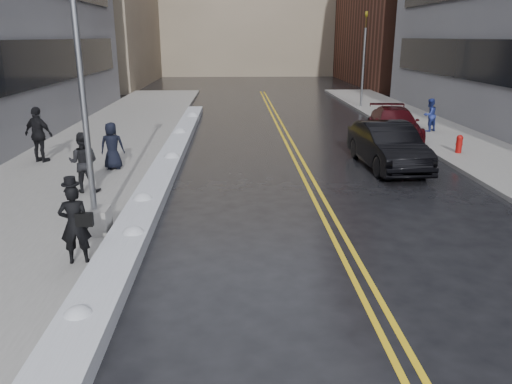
{
  "coord_description": "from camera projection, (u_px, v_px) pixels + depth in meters",
  "views": [
    {
      "loc": [
        0.02,
        -9.22,
        4.62
      ],
      "look_at": [
        0.48,
        1.38,
        1.3
      ],
      "focal_mm": 35.0,
      "sensor_mm": 36.0,
      "label": 1
    }
  ],
  "objects": [
    {
      "name": "ground",
      "position": [
        235.0,
        273.0,
        10.17
      ],
      "size": [
        160.0,
        160.0,
        0.0
      ],
      "primitive_type": "plane",
      "color": "black",
      "rests_on": "ground"
    },
    {
      "name": "sidewalk_west",
      "position": [
        87.0,
        158.0,
        19.44
      ],
      "size": [
        5.5,
        50.0,
        0.15
      ],
      "primitive_type": "cube",
      "color": "gray",
      "rests_on": "ground"
    },
    {
      "name": "sidewalk_east",
      "position": [
        482.0,
        154.0,
        20.1
      ],
      "size": [
        4.0,
        50.0,
        0.15
      ],
      "primitive_type": "cube",
      "color": "gray",
      "rests_on": "ground"
    },
    {
      "name": "lane_line_left",
      "position": [
        293.0,
        158.0,
        19.8
      ],
      "size": [
        0.12,
        50.0,
        0.01
      ],
      "primitive_type": "cube",
      "color": "gold",
      "rests_on": "ground"
    },
    {
      "name": "lane_line_right",
      "position": [
        301.0,
        158.0,
        19.82
      ],
      "size": [
        0.12,
        50.0,
        0.01
      ],
      "primitive_type": "cube",
      "color": "gold",
      "rests_on": "ground"
    },
    {
      "name": "snow_ridge",
      "position": [
        165.0,
        168.0,
        17.65
      ],
      "size": [
        0.9,
        30.0,
        0.34
      ],
      "primitive_type": "cube",
      "color": "silver",
      "rests_on": "ground"
    },
    {
      "name": "lamppost",
      "position": [
        87.0,
        134.0,
        11.18
      ],
      "size": [
        0.65,
        0.65,
        7.62
      ],
      "color": "gray",
      "rests_on": "sidewalk_west"
    },
    {
      "name": "fire_hydrant",
      "position": [
        459.0,
        143.0,
        19.92
      ],
      "size": [
        0.26,
        0.26,
        0.73
      ],
      "color": "maroon",
      "rests_on": "sidewalk_east"
    },
    {
      "name": "traffic_signal",
      "position": [
        364.0,
        56.0,
        32.4
      ],
      "size": [
        0.16,
        0.2,
        6.0
      ],
      "color": "gray",
      "rests_on": "sidewalk_east"
    },
    {
      "name": "pedestrian_fedora",
      "position": [
        75.0,
        224.0,
        10.09
      ],
      "size": [
        0.67,
        0.5,
        1.67
      ],
      "primitive_type": "imported",
      "rotation": [
        0.0,
        0.0,
        3.32
      ],
      "color": "black",
      "rests_on": "sidewalk_west"
    },
    {
      "name": "pedestrian_b",
      "position": [
        84.0,
        162.0,
        14.77
      ],
      "size": [
        0.9,
        0.72,
        1.81
      ],
      "primitive_type": "imported",
      "rotation": [
        0.0,
        0.0,
        3.11
      ],
      "color": "black",
      "rests_on": "sidewalk_west"
    },
    {
      "name": "pedestrian_c",
      "position": [
        112.0,
        146.0,
        17.37
      ],
      "size": [
        0.85,
        0.59,
        1.65
      ],
      "primitive_type": "imported",
      "rotation": [
        0.0,
        0.0,
        3.22
      ],
      "color": "black",
      "rests_on": "sidewalk_west"
    },
    {
      "name": "pedestrian_d",
      "position": [
        39.0,
        135.0,
        18.31
      ],
      "size": [
        1.3,
        0.92,
        2.05
      ],
      "primitive_type": "imported",
      "rotation": [
        0.0,
        0.0,
        2.75
      ],
      "color": "black",
      "rests_on": "sidewalk_west"
    },
    {
      "name": "pedestrian_east",
      "position": [
        430.0,
        115.0,
        24.36
      ],
      "size": [
        0.97,
        0.91,
        1.6
      ],
      "primitive_type": "imported",
      "rotation": [
        0.0,
        0.0,
        3.67
      ],
      "color": "navy",
      "rests_on": "sidewalk_east"
    },
    {
      "name": "car_black",
      "position": [
        388.0,
        146.0,
        18.17
      ],
      "size": [
        1.96,
        5.02,
        1.63
      ],
      "primitive_type": "imported",
      "rotation": [
        0.0,
        0.0,
        0.05
      ],
      "color": "black",
      "rests_on": "ground"
    },
    {
      "name": "car_maroon",
      "position": [
        394.0,
        124.0,
        23.28
      ],
      "size": [
        2.6,
        5.16,
        1.44
      ],
      "primitive_type": "imported",
      "rotation": [
        0.0,
        0.0,
        -0.12
      ],
      "color": "#39090E",
      "rests_on": "ground"
    }
  ]
}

